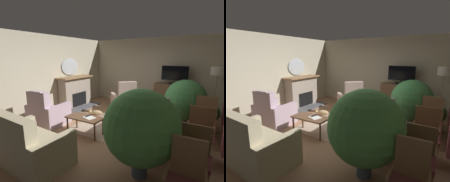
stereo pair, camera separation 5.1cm
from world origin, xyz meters
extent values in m
cube|color=#936B4C|center=(0.00, 0.00, -0.02)|extent=(5.83, 6.19, 0.04)
cube|color=#B2A88E|center=(0.00, 2.84, 1.34)|extent=(5.83, 0.10, 2.68)
cube|color=#B2A88E|center=(-2.67, 0.00, 1.34)|extent=(0.10, 6.19, 2.68)
cube|color=tan|center=(0.03, 0.03, 0.01)|extent=(2.08, 1.73, 0.01)
cube|color=#4C4C51|center=(-1.95, 0.93, 0.02)|extent=(0.50, 1.52, 0.04)
cube|color=gray|center=(-2.37, 0.93, 0.57)|extent=(0.43, 1.32, 1.14)
cube|color=black|center=(-2.19, 0.93, 0.32)|extent=(0.10, 0.74, 0.52)
cube|color=olive|center=(-2.33, 0.93, 1.17)|extent=(0.55, 1.48, 0.05)
ellipsoid|color=#B2B7BF|center=(-2.59, 0.93, 1.55)|extent=(0.06, 0.83, 0.64)
cube|color=#4A3523|center=(1.01, 2.49, 0.03)|extent=(1.31, 0.36, 0.06)
cube|color=brown|center=(1.01, 2.49, 0.49)|extent=(1.37, 0.42, 0.98)
sphere|color=tan|center=(0.77, 2.27, 0.54)|extent=(0.03, 0.03, 0.03)
sphere|color=tan|center=(1.26, 2.27, 0.54)|extent=(0.03, 0.03, 0.03)
cube|color=black|center=(1.01, 2.44, 1.01)|extent=(0.33, 0.20, 0.06)
cylinder|color=black|center=(1.01, 2.44, 1.08)|extent=(0.04, 0.04, 0.08)
cube|color=black|center=(1.01, 2.44, 1.37)|extent=(0.91, 0.05, 0.52)
cube|color=black|center=(1.01, 2.42, 1.37)|extent=(0.87, 0.01, 0.48)
cube|color=brown|center=(-0.39, -0.73, 0.44)|extent=(0.98, 0.51, 0.03)
cylinder|color=brown|center=(0.03, -0.52, 0.21)|extent=(0.04, 0.04, 0.43)
cylinder|color=brown|center=(-0.82, -0.58, 0.21)|extent=(0.04, 0.04, 0.43)
cylinder|color=brown|center=(0.05, -0.88, 0.21)|extent=(0.04, 0.04, 0.43)
cylinder|color=brown|center=(-0.80, -0.93, 0.21)|extent=(0.04, 0.04, 0.43)
cube|color=black|center=(-0.35, -0.63, 0.47)|extent=(0.08, 0.18, 0.02)
cube|color=silver|center=(-0.27, -0.69, 0.46)|extent=(0.35, 0.30, 0.01)
cube|color=tan|center=(-0.41, -2.11, 0.22)|extent=(1.11, 0.86, 0.44)
cube|color=tan|center=(-0.41, -2.44, 0.73)|extent=(1.11, 0.20, 0.57)
cube|color=tan|center=(-1.04, -2.11, 0.33)|extent=(0.15, 0.86, 0.66)
cube|color=tan|center=(0.22, -2.11, 0.33)|extent=(0.15, 0.86, 0.66)
cube|color=slate|center=(-0.67, -2.24, 0.56)|extent=(0.38, 0.18, 0.36)
cube|color=#AD93A3|center=(1.11, -0.45, 0.21)|extent=(0.78, 0.94, 0.41)
cube|color=#AD93A3|center=(1.15, -0.12, 0.74)|extent=(0.70, 0.26, 0.66)
cube|color=#AD93A3|center=(1.51, -0.50, 0.31)|extent=(0.24, 0.87, 0.61)
cube|color=#AD93A3|center=(0.71, -0.40, 0.31)|extent=(0.24, 0.87, 0.61)
cube|color=#AD93A3|center=(-1.71, -0.79, 0.21)|extent=(0.76, 0.94, 0.43)
cube|color=#AD93A3|center=(-1.67, -1.14, 0.73)|extent=(0.68, 0.26, 0.61)
cube|color=#AD93A3|center=(-2.10, -0.84, 0.31)|extent=(0.23, 0.88, 0.63)
cube|color=#AD93A3|center=(-1.31, -0.75, 0.31)|extent=(0.23, 0.88, 0.63)
cube|color=white|center=(-1.66, -1.21, 0.94)|extent=(0.40, 0.07, 0.24)
cube|color=#BC9E8E|center=(-0.50, 1.56, 0.20)|extent=(1.03, 1.03, 0.40)
cube|color=#BC9E8E|center=(-0.26, 1.33, 0.75)|extent=(0.57, 0.57, 0.70)
cube|color=#BC9E8E|center=(-0.76, 1.29, 0.30)|extent=(0.69, 0.69, 0.60)
cube|color=#BC9E8E|center=(-0.23, 1.83, 0.30)|extent=(0.69, 0.69, 0.60)
cube|color=brown|center=(2.14, -1.65, 0.73)|extent=(0.40, 0.06, 0.56)
cylinder|color=brown|center=(2.35, -1.86, 0.67)|extent=(0.06, 0.40, 0.03)
cylinder|color=brown|center=(1.95, -1.89, 0.67)|extent=(0.06, 0.40, 0.03)
cube|color=brown|center=(2.15, -1.16, 0.45)|extent=(0.48, 0.46, 0.08)
cube|color=brown|center=(2.15, -0.95, 0.68)|extent=(0.44, 0.04, 0.47)
cylinder|color=brown|center=(1.95, -1.36, 0.21)|extent=(0.04, 0.04, 0.41)
cylinder|color=brown|center=(1.94, -0.96, 0.21)|extent=(0.04, 0.04, 0.41)
cylinder|color=brown|center=(2.36, -0.96, 0.21)|extent=(0.04, 0.04, 0.41)
cylinder|color=brown|center=(2.37, -1.15, 0.67)|extent=(0.04, 0.37, 0.03)
cylinder|color=brown|center=(1.93, -1.16, 0.67)|extent=(0.04, 0.37, 0.03)
cube|color=brown|center=(2.15, -0.32, 0.45)|extent=(0.50, 0.44, 0.08)
cube|color=brown|center=(2.15, -0.13, 0.72)|extent=(0.45, 0.05, 0.55)
cylinder|color=brown|center=(1.94, -0.51, 0.21)|extent=(0.04, 0.04, 0.41)
cylinder|color=brown|center=(2.37, -0.50, 0.21)|extent=(0.04, 0.04, 0.41)
cylinder|color=brown|center=(1.93, -0.14, 0.21)|extent=(0.04, 0.04, 0.41)
cylinder|color=brown|center=(2.36, -0.13, 0.21)|extent=(0.04, 0.04, 0.41)
cylinder|color=brown|center=(2.38, -0.31, 0.67)|extent=(0.04, 0.34, 0.03)
cylinder|color=brown|center=(1.93, -0.33, 0.67)|extent=(0.04, 0.34, 0.03)
cube|color=brown|center=(2.15, 0.44, 0.45)|extent=(0.51, 0.52, 0.08)
cube|color=brown|center=(2.16, 0.67, 0.75)|extent=(0.45, 0.07, 0.59)
cylinder|color=brown|center=(1.93, 0.24, 0.21)|extent=(0.04, 0.04, 0.41)
cylinder|color=brown|center=(2.35, 0.22, 0.21)|extent=(0.04, 0.04, 0.41)
cylinder|color=brown|center=(1.95, 0.67, 0.21)|extent=(0.04, 0.04, 0.41)
cylinder|color=brown|center=(2.38, 0.65, 0.21)|extent=(0.04, 0.04, 0.41)
cylinder|color=brown|center=(2.37, 0.43, 0.67)|extent=(0.06, 0.39, 0.03)
cylinder|color=brown|center=(1.93, 0.46, 0.67)|extent=(0.06, 0.39, 0.03)
cylinder|color=#3D4C5B|center=(1.39, -1.37, 0.16)|extent=(0.26, 0.26, 0.32)
sphere|color=#4C8E47|center=(1.39, -1.37, 0.86)|extent=(1.21, 1.21, 1.21)
cylinder|color=slate|center=(1.63, 1.11, 0.15)|extent=(0.34, 0.34, 0.30)
sphere|color=#3D7F42|center=(1.63, 1.11, 0.79)|extent=(1.10, 1.10, 1.10)
cylinder|color=slate|center=(2.24, 1.24, 0.14)|extent=(0.28, 0.28, 0.28)
sphere|color=#4C8E47|center=(2.24, 1.24, 0.50)|extent=(0.48, 0.48, 0.48)
ellipsoid|color=tan|center=(-1.01, 0.54, 0.09)|extent=(0.40, 0.32, 0.17)
sphere|color=tan|center=(-1.21, 0.44, 0.11)|extent=(0.13, 0.13, 0.13)
cone|color=tan|center=(-1.19, 0.41, 0.17)|extent=(0.04, 0.04, 0.04)
cone|color=tan|center=(-1.23, 0.47, 0.17)|extent=(0.04, 0.04, 0.04)
cylinder|color=tan|center=(-0.74, 0.64, 0.05)|extent=(0.21, 0.13, 0.06)
cylinder|color=#4C4233|center=(2.29, 2.35, 0.02)|extent=(0.30, 0.30, 0.04)
cylinder|color=olive|center=(2.29, 2.35, 0.70)|extent=(0.03, 0.03, 1.39)
cylinder|color=beige|center=(2.29, 2.35, 1.52)|extent=(0.40, 0.40, 0.26)
camera|label=1|loc=(2.34, -3.68, 1.95)|focal=26.72mm
camera|label=2|loc=(2.39, -3.65, 1.95)|focal=26.72mm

